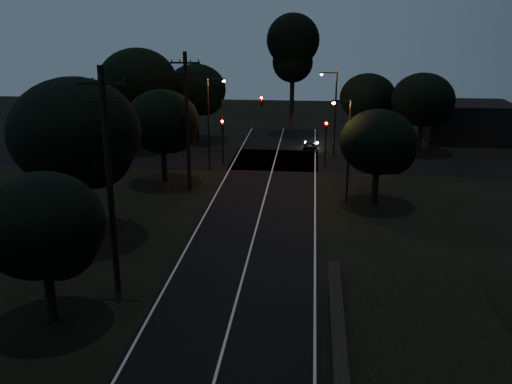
{
  "coord_description": "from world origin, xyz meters",
  "views": [
    {
      "loc": [
        3.36,
        -9.75,
        13.21
      ],
      "look_at": [
        0.0,
        24.0,
        2.5
      ],
      "focal_mm": 40.0,
      "sensor_mm": 36.0,
      "label": 1
    }
  ],
  "objects_px": {
    "utility_pole_far": "(187,120)",
    "tall_pine": "(293,47)",
    "streetlight_a": "(211,117)",
    "streetlight_b": "(333,108)",
    "car": "(310,146)",
    "signal_left": "(223,134)",
    "signal_mast": "(241,117)",
    "utility_pole_mid": "(109,180)",
    "signal_right": "(326,136)",
    "streetlight_c": "(347,144)"
  },
  "relations": [
    {
      "from": "signal_mast",
      "to": "car",
      "type": "distance_m",
      "value": 9.38
    },
    {
      "from": "streetlight_b",
      "to": "car",
      "type": "bearing_deg",
      "value": 136.5
    },
    {
      "from": "signal_mast",
      "to": "streetlight_b",
      "type": "distance_m",
      "value": 9.15
    },
    {
      "from": "signal_mast",
      "to": "car",
      "type": "xyz_separation_m",
      "value": [
        6.11,
        6.01,
        -3.82
      ]
    },
    {
      "from": "signal_right",
      "to": "utility_pole_far",
      "type": "bearing_deg",
      "value": -143.0
    },
    {
      "from": "streetlight_a",
      "to": "streetlight_b",
      "type": "height_order",
      "value": "same"
    },
    {
      "from": "utility_pole_far",
      "to": "streetlight_a",
      "type": "bearing_deg",
      "value": 83.41
    },
    {
      "from": "streetlight_a",
      "to": "signal_right",
      "type": "bearing_deg",
      "value": 11.34
    },
    {
      "from": "streetlight_b",
      "to": "car",
      "type": "distance_m",
      "value": 5.03
    },
    {
      "from": "utility_pole_mid",
      "to": "utility_pole_far",
      "type": "relative_size",
      "value": 1.05
    },
    {
      "from": "signal_right",
      "to": "streetlight_c",
      "type": "distance_m",
      "value": 10.18
    },
    {
      "from": "tall_pine",
      "to": "streetlight_a",
      "type": "distance_m",
      "value": 18.78
    },
    {
      "from": "streetlight_a",
      "to": "streetlight_c",
      "type": "relative_size",
      "value": 1.07
    },
    {
      "from": "utility_pole_far",
      "to": "signal_right",
      "type": "height_order",
      "value": "utility_pole_far"
    },
    {
      "from": "signal_right",
      "to": "streetlight_a",
      "type": "relative_size",
      "value": 0.51
    },
    {
      "from": "utility_pole_far",
      "to": "tall_pine",
      "type": "bearing_deg",
      "value": 73.07
    },
    {
      "from": "car",
      "to": "signal_right",
      "type": "bearing_deg",
      "value": 108.48
    },
    {
      "from": "utility_pole_mid",
      "to": "signal_mast",
      "type": "distance_m",
      "value": 25.22
    },
    {
      "from": "streetlight_a",
      "to": "streetlight_b",
      "type": "xyz_separation_m",
      "value": [
        10.61,
        6.0,
        0.0
      ]
    },
    {
      "from": "utility_pole_far",
      "to": "streetlight_b",
      "type": "bearing_deg",
      "value": 46.7
    },
    {
      "from": "signal_left",
      "to": "streetlight_a",
      "type": "bearing_deg",
      "value": -109.59
    },
    {
      "from": "signal_right",
      "to": "signal_mast",
      "type": "relative_size",
      "value": 0.66
    },
    {
      "from": "utility_pole_mid",
      "to": "signal_left",
      "type": "xyz_separation_m",
      "value": [
        1.4,
        24.99,
        -2.9
      ]
    },
    {
      "from": "streetlight_c",
      "to": "streetlight_b",
      "type": "bearing_deg",
      "value": 92.14
    },
    {
      "from": "streetlight_b",
      "to": "streetlight_a",
      "type": "bearing_deg",
      "value": -150.52
    },
    {
      "from": "utility_pole_mid",
      "to": "utility_pole_far",
      "type": "height_order",
      "value": "utility_pole_mid"
    },
    {
      "from": "streetlight_c",
      "to": "signal_mast",
      "type": "bearing_deg",
      "value": 131.19
    },
    {
      "from": "tall_pine",
      "to": "streetlight_c",
      "type": "relative_size",
      "value": 1.76
    },
    {
      "from": "car",
      "to": "signal_mast",
      "type": "bearing_deg",
      "value": 49.87
    },
    {
      "from": "signal_mast",
      "to": "utility_pole_far",
      "type": "bearing_deg",
      "value": -111.11
    },
    {
      "from": "signal_mast",
      "to": "streetlight_b",
      "type": "height_order",
      "value": "streetlight_b"
    },
    {
      "from": "streetlight_c",
      "to": "tall_pine",
      "type": "bearing_deg",
      "value": 100.93
    },
    {
      "from": "tall_pine",
      "to": "streetlight_b",
      "type": "distance_m",
      "value": 12.79
    },
    {
      "from": "utility_pole_mid",
      "to": "signal_left",
      "type": "relative_size",
      "value": 2.68
    },
    {
      "from": "utility_pole_mid",
      "to": "tall_pine",
      "type": "height_order",
      "value": "tall_pine"
    },
    {
      "from": "signal_mast",
      "to": "streetlight_c",
      "type": "relative_size",
      "value": 0.83
    },
    {
      "from": "utility_pole_far",
      "to": "signal_left",
      "type": "relative_size",
      "value": 2.56
    },
    {
      "from": "utility_pole_far",
      "to": "streetlight_a",
      "type": "relative_size",
      "value": 1.31
    },
    {
      "from": "streetlight_a",
      "to": "streetlight_b",
      "type": "distance_m",
      "value": 12.19
    },
    {
      "from": "signal_mast",
      "to": "signal_right",
      "type": "bearing_deg",
      "value": -0.03
    },
    {
      "from": "utility_pole_far",
      "to": "signal_right",
      "type": "bearing_deg",
      "value": 37.0
    },
    {
      "from": "utility_pole_far",
      "to": "streetlight_a",
      "type": "height_order",
      "value": "utility_pole_far"
    },
    {
      "from": "tall_pine",
      "to": "signal_mast",
      "type": "distance_m",
      "value": 16.35
    },
    {
      "from": "tall_pine",
      "to": "streetlight_c",
      "type": "height_order",
      "value": "tall_pine"
    },
    {
      "from": "signal_mast",
      "to": "tall_pine",
      "type": "bearing_deg",
      "value": 75.38
    },
    {
      "from": "signal_right",
      "to": "signal_mast",
      "type": "xyz_separation_m",
      "value": [
        -7.51,
        0.0,
        1.5
      ]
    },
    {
      "from": "streetlight_a",
      "to": "streetlight_c",
      "type": "distance_m",
      "value": 13.72
    },
    {
      "from": "utility_pole_mid",
      "to": "signal_mast",
      "type": "bearing_deg",
      "value": 82.96
    },
    {
      "from": "utility_pole_mid",
      "to": "car",
      "type": "bearing_deg",
      "value": 73.47
    },
    {
      "from": "tall_pine",
      "to": "signal_left",
      "type": "relative_size",
      "value": 3.23
    }
  ]
}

